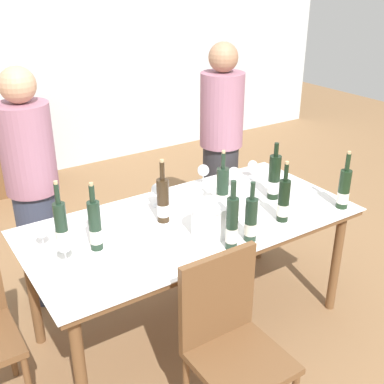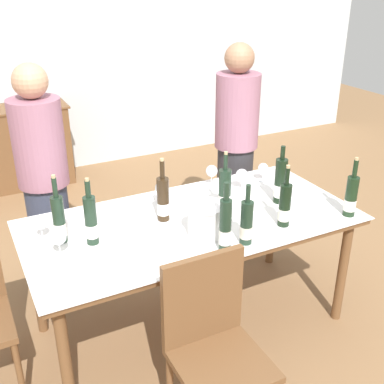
{
  "view_description": "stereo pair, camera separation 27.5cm",
  "coord_description": "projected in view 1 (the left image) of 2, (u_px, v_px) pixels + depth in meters",
  "views": [
    {
      "loc": [
        -1.37,
        -2.09,
        2.11
      ],
      "look_at": [
        0.0,
        0.0,
        0.95
      ],
      "focal_mm": 45.0,
      "sensor_mm": 36.0,
      "label": 1
    },
    {
      "loc": [
        -1.13,
        -2.23,
        2.11
      ],
      "look_at": [
        0.0,
        0.0,
        0.95
      ],
      "focal_mm": 45.0,
      "sensor_mm": 36.0,
      "label": 2
    }
  ],
  "objects": [
    {
      "name": "ground_plane",
      "position": [
        192.0,
        323.0,
        3.16
      ],
      "size": [
        12.0,
        12.0,
        0.0
      ],
      "primitive_type": "plane",
      "color": "olive"
    },
    {
      "name": "back_wall",
      "position": [
        26.0,
        45.0,
        4.93
      ],
      "size": [
        8.0,
        0.1,
        2.8
      ],
      "color": "silver",
      "rests_on": "ground_plane"
    },
    {
      "name": "dining_table",
      "position": [
        192.0,
        230.0,
        2.86
      ],
      "size": [
        1.95,
        0.95,
        0.77
      ],
      "color": "brown",
      "rests_on": "ground_plane"
    },
    {
      "name": "ice_bucket",
      "position": [
        210.0,
        219.0,
        2.63
      ],
      "size": [
        0.22,
        0.22,
        0.19
      ],
      "color": "white",
      "rests_on": "dining_table"
    },
    {
      "name": "wine_bottle_0",
      "position": [
        344.0,
        189.0,
        2.93
      ],
      "size": [
        0.07,
        0.07,
        0.37
      ],
      "color": "black",
      "rests_on": "dining_table"
    },
    {
      "name": "wine_bottle_1",
      "position": [
        61.0,
        227.0,
        2.49
      ],
      "size": [
        0.07,
        0.07,
        0.39
      ],
      "color": "#1E3323",
      "rests_on": "dining_table"
    },
    {
      "name": "wine_bottle_2",
      "position": [
        284.0,
        201.0,
        2.78
      ],
      "size": [
        0.07,
        0.07,
        0.37
      ],
      "color": "black",
      "rests_on": "dining_table"
    },
    {
      "name": "wine_bottle_3",
      "position": [
        222.0,
        191.0,
        2.89
      ],
      "size": [
        0.08,
        0.08,
        0.39
      ],
      "color": "#1E3323",
      "rests_on": "dining_table"
    },
    {
      "name": "wine_bottle_4",
      "position": [
        274.0,
        178.0,
        3.05
      ],
      "size": [
        0.08,
        0.08,
        0.37
      ],
      "color": "black",
      "rests_on": "dining_table"
    },
    {
      "name": "wine_bottle_5",
      "position": [
        251.0,
        220.0,
        2.58
      ],
      "size": [
        0.07,
        0.07,
        0.34
      ],
      "color": "#1E3323",
      "rests_on": "dining_table"
    },
    {
      "name": "wine_bottle_6",
      "position": [
        232.0,
        224.0,
        2.49
      ],
      "size": [
        0.06,
        0.06,
        0.39
      ],
      "color": "#1E3323",
      "rests_on": "dining_table"
    },
    {
      "name": "wine_bottle_7",
      "position": [
        163.0,
        201.0,
        2.77
      ],
      "size": [
        0.07,
        0.07,
        0.38
      ],
      "color": "#332314",
      "rests_on": "dining_table"
    },
    {
      "name": "wine_bottle_8",
      "position": [
        95.0,
        226.0,
        2.49
      ],
      "size": [
        0.07,
        0.07,
        0.38
      ],
      "color": "#1E3323",
      "rests_on": "dining_table"
    },
    {
      "name": "wine_glass_0",
      "position": [
        158.0,
        190.0,
        2.95
      ],
      "size": [
        0.08,
        0.08,
        0.15
      ],
      "color": "white",
      "rests_on": "dining_table"
    },
    {
      "name": "wine_glass_1",
      "position": [
        234.0,
        174.0,
        3.22
      ],
      "size": [
        0.08,
        0.08,
        0.14
      ],
      "color": "white",
      "rests_on": "dining_table"
    },
    {
      "name": "wine_glass_2",
      "position": [
        203.0,
        171.0,
        3.26
      ],
      "size": [
        0.08,
        0.08,
        0.14
      ],
      "color": "white",
      "rests_on": "dining_table"
    },
    {
      "name": "wine_glass_3",
      "position": [
        41.0,
        232.0,
        2.51
      ],
      "size": [
        0.07,
        0.07,
        0.13
      ],
      "color": "white",
      "rests_on": "dining_table"
    },
    {
      "name": "wine_glass_4",
      "position": [
        253.0,
        166.0,
        3.36
      ],
      "size": [
        0.07,
        0.07,
        0.13
      ],
      "color": "white",
      "rests_on": "dining_table"
    },
    {
      "name": "wine_glass_5",
      "position": [
        64.0,
        245.0,
        2.37
      ],
      "size": [
        0.08,
        0.08,
        0.15
      ],
      "color": "white",
      "rests_on": "dining_table"
    },
    {
      "name": "chair_near_front",
      "position": [
        230.0,
        336.0,
        2.28
      ],
      "size": [
        0.42,
        0.42,
        0.93
      ],
      "color": "brown",
      "rests_on": "ground_plane"
    },
    {
      "name": "person_host",
      "position": [
        34.0,
        192.0,
        3.09
      ],
      "size": [
        0.33,
        0.33,
        1.61
      ],
      "color": "#383F56",
      "rests_on": "ground_plane"
    },
    {
      "name": "person_guest_left",
      "position": [
        221.0,
        150.0,
        3.75
      ],
      "size": [
        0.33,
        0.33,
        1.64
      ],
      "color": "#2D2D33",
      "rests_on": "ground_plane"
    }
  ]
}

